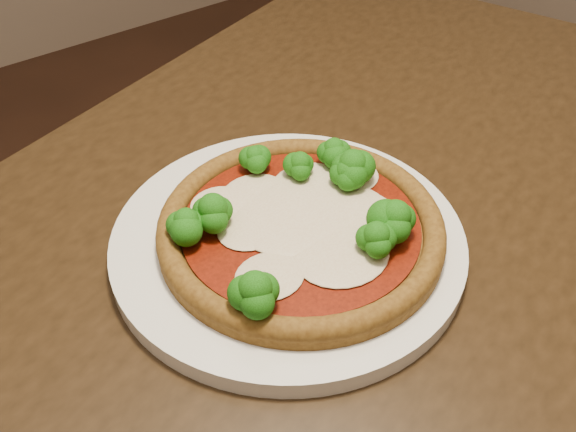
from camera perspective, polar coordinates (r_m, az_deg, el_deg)
dining_table at (r=0.67m, az=4.12°, el=-10.35°), size 1.49×1.17×0.75m
plate at (r=0.61m, az=-0.00°, el=-2.20°), size 0.33×0.33×0.02m
pizza at (r=0.59m, az=1.26°, el=-0.53°), size 0.26×0.26×0.06m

